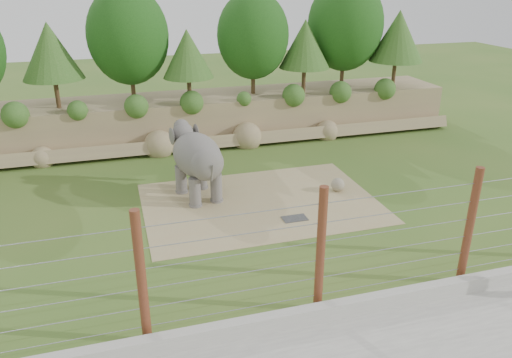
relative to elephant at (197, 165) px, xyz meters
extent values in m
plane|color=#3E6823|center=(1.96, -4.40, -1.53)|extent=(90.00, 90.00, 0.00)
cube|color=#8D775A|center=(1.96, 8.60, -0.28)|extent=(30.00, 4.00, 2.50)
cube|color=#8D775A|center=(1.96, 6.30, -1.18)|extent=(30.00, 1.37, 1.07)
cylinder|color=#3F2B19|center=(-6.04, 8.10, 1.75)|extent=(0.24, 0.24, 1.58)
sphere|color=#153F11|center=(-6.04, 8.10, 3.89)|extent=(3.60, 3.60, 3.60)
cylinder|color=#3F2B19|center=(-2.04, 8.60, 1.93)|extent=(0.24, 0.24, 1.92)
sphere|color=#153F11|center=(-2.04, 8.60, 4.54)|extent=(4.40, 4.40, 4.40)
cylinder|color=#3F2B19|center=(0.96, 7.40, 1.67)|extent=(0.24, 0.24, 1.40)
sphere|color=#153F11|center=(0.96, 7.40, 3.57)|extent=(3.20, 3.20, 3.20)
cylinder|color=#3F2B19|center=(4.96, 8.40, 1.88)|extent=(0.24, 0.24, 1.82)
sphere|color=#153F11|center=(4.96, 8.40, 4.35)|extent=(4.16, 4.16, 4.16)
cylinder|color=#3F2B19|center=(7.96, 7.80, 1.72)|extent=(0.24, 0.24, 1.50)
sphere|color=#153F11|center=(7.96, 7.80, 3.76)|extent=(3.44, 3.44, 3.44)
cylinder|color=#3F2B19|center=(10.96, 8.80, 1.98)|extent=(0.24, 0.24, 2.03)
sphere|color=#153F11|center=(10.96, 8.80, 4.74)|extent=(4.64, 4.64, 4.64)
cylinder|color=#3F2B19|center=(13.96, 7.60, 1.79)|extent=(0.24, 0.24, 1.64)
sphere|color=#153F11|center=(13.96, 7.60, 4.02)|extent=(3.76, 3.76, 3.76)
cube|color=tan|center=(2.46, -1.40, -1.52)|extent=(10.00, 7.00, 0.02)
cube|color=#262628|center=(3.35, -3.24, -1.50)|extent=(1.00, 0.60, 0.03)
sphere|color=gray|center=(6.21, -1.18, -1.20)|extent=(0.62, 0.62, 0.62)
cube|color=#A5A19A|center=(1.96, -9.40, -1.28)|extent=(26.00, 0.35, 0.50)
cylinder|color=#552D18|center=(-3.04, -8.90, 0.47)|extent=(0.26, 0.26, 4.00)
cylinder|color=#552D18|center=(1.96, -8.90, 0.47)|extent=(0.26, 0.26, 4.00)
cylinder|color=#552D18|center=(6.96, -8.90, 0.47)|extent=(0.26, 0.26, 4.00)
cylinder|color=#96969B|center=(1.96, -8.90, -1.03)|extent=(20.00, 0.02, 0.02)
cylinder|color=#96969B|center=(1.96, -8.90, -0.43)|extent=(20.00, 0.02, 0.02)
cylinder|color=#96969B|center=(1.96, -8.90, 0.17)|extent=(20.00, 0.02, 0.02)
cylinder|color=#96969B|center=(1.96, -8.90, 0.77)|extent=(20.00, 0.02, 0.02)
cylinder|color=#96969B|center=(1.96, -8.90, 1.37)|extent=(20.00, 0.02, 0.02)
cylinder|color=#96969B|center=(1.96, -8.90, 1.97)|extent=(20.00, 0.02, 0.02)
camera|label=1|loc=(-3.27, -20.15, 7.84)|focal=35.00mm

